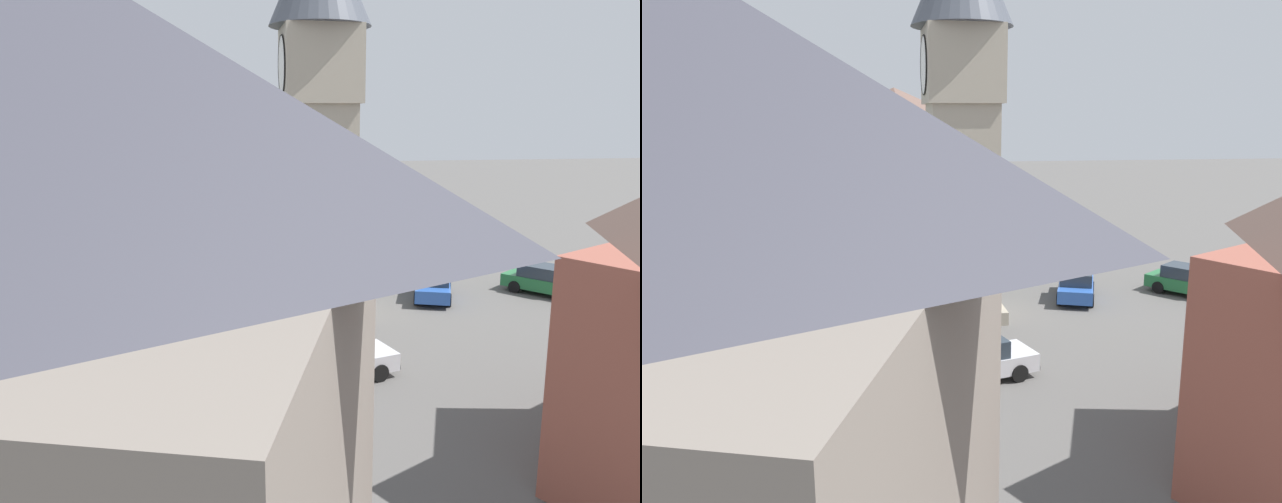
# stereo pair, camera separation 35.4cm
# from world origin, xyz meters

# --- Properties ---
(ground_plane) EXTENTS (200.00, 200.00, 0.00)m
(ground_plane) POSITION_xyz_m (0.00, 0.00, 0.00)
(ground_plane) COLOR #565451
(clock_tower) EXTENTS (4.42, 4.42, 18.16)m
(clock_tower) POSITION_xyz_m (0.00, 0.00, 10.56)
(clock_tower) COLOR gray
(clock_tower) RESTS_ON ground
(car_blue_kerb) EXTENTS (4.31, 3.84, 1.53)m
(car_blue_kerb) POSITION_xyz_m (-1.59, 12.20, 0.76)
(car_blue_kerb) COLOR #236B38
(car_blue_kerb) RESTS_ON ground
(car_silver_kerb) EXTENTS (4.46, 3.04, 1.53)m
(car_silver_kerb) POSITION_xyz_m (-1.69, 6.17, 0.76)
(car_silver_kerb) COLOR #2D5BB7
(car_silver_kerb) RESTS_ON ground
(car_red_corner) EXTENTS (2.76, 4.43, 1.53)m
(car_red_corner) POSITION_xyz_m (7.32, -0.61, 0.76)
(car_red_corner) COLOR silver
(car_red_corner) RESTS_ON ground
(car_white_side) EXTENTS (4.37, 3.69, 1.53)m
(car_white_side) POSITION_xyz_m (-10.78, 6.56, 0.76)
(car_white_side) COLOR #236B38
(car_white_side) RESTS_ON ground
(pedestrian) EXTENTS (0.52, 0.35, 1.69)m
(pedestrian) POSITION_xyz_m (-8.80, -7.51, 1.01)
(pedestrian) COLOR black
(pedestrian) RESTS_ON ground
(tree) EXTENTS (5.15, 5.15, 7.60)m
(tree) POSITION_xyz_m (-7.67, -3.81, 5.01)
(tree) COLOR brown
(tree) RESTS_ON ground
(building_shop_left) EXTENTS (8.93, 12.02, 11.28)m
(building_shop_left) POSITION_xyz_m (-20.43, -1.96, 5.76)
(building_shop_left) COLOR slate
(building_shop_left) RESTS_ON ground
(building_terrace_right) EXTENTS (9.32, 9.52, 11.11)m
(building_terrace_right) POSITION_xyz_m (21.17, -6.91, 5.66)
(building_terrace_right) COLOR slate
(building_terrace_right) RESTS_ON ground
(road_sign) EXTENTS (0.60, 0.07, 2.80)m
(road_sign) POSITION_xyz_m (-6.91, 4.13, 1.90)
(road_sign) COLOR gray
(road_sign) RESTS_ON ground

